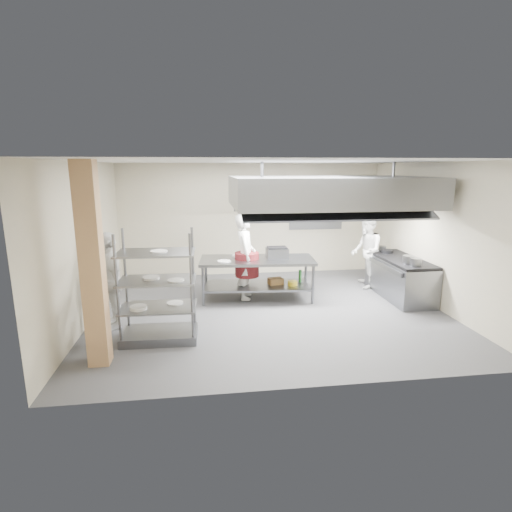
{
  "coord_description": "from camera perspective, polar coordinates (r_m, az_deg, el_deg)",
  "views": [
    {
      "loc": [
        -1.32,
        -7.7,
        2.89
      ],
      "look_at": [
        -0.25,
        0.2,
        1.11
      ],
      "focal_mm": 28.0,
      "sensor_mm": 36.0,
      "label": 1
    }
  ],
  "objects": [
    {
      "name": "floor",
      "position": [
        8.33,
        1.9,
        -7.74
      ],
      "size": [
        7.0,
        7.0,
        0.0
      ],
      "primitive_type": "plane",
      "color": "#3D3D40",
      "rests_on": "ground"
    },
    {
      "name": "ceiling",
      "position": [
        7.82,
        2.07,
        13.36
      ],
      "size": [
        7.0,
        7.0,
        0.0
      ],
      "primitive_type": "plane",
      "rotation": [
        3.14,
        0.0,
        0.0
      ],
      "color": "silver",
      "rests_on": "wall_back"
    },
    {
      "name": "wall_back",
      "position": [
        10.87,
        -0.67,
        5.22
      ],
      "size": [
        7.0,
        0.0,
        7.0
      ],
      "primitive_type": "plane",
      "rotation": [
        1.57,
        0.0,
        0.0
      ],
      "color": "#C2B79A",
      "rests_on": "ground"
    },
    {
      "name": "wall_left",
      "position": [
        8.13,
        -23.16,
        1.7
      ],
      "size": [
        0.0,
        6.0,
        6.0
      ],
      "primitive_type": "plane",
      "rotation": [
        1.57,
        0.0,
        1.57
      ],
      "color": "#C2B79A",
      "rests_on": "ground"
    },
    {
      "name": "wall_right",
      "position": [
        9.19,
        24.06,
        2.77
      ],
      "size": [
        0.0,
        6.0,
        6.0
      ],
      "primitive_type": "plane",
      "rotation": [
        1.57,
        0.0,
        -1.57
      ],
      "color": "#C2B79A",
      "rests_on": "ground"
    },
    {
      "name": "column",
      "position": [
        6.17,
        -22.34,
        -1.4
      ],
      "size": [
        0.3,
        0.3,
        3.0
      ],
      "primitive_type": "cube",
      "color": "#AB8057",
      "rests_on": "floor"
    },
    {
      "name": "exhaust_hood",
      "position": [
        8.53,
        10.32,
        9.07
      ],
      "size": [
        4.0,
        2.5,
        0.6
      ],
      "primitive_type": "cube",
      "color": "slate",
      "rests_on": "ceiling"
    },
    {
      "name": "hood_strip_a",
      "position": [
        8.32,
        4.28,
        6.95
      ],
      "size": [
        1.6,
        0.12,
        0.04
      ],
      "primitive_type": "cube",
      "color": "white",
      "rests_on": "exhaust_hood"
    },
    {
      "name": "hood_strip_b",
      "position": [
        8.87,
        15.82,
        6.86
      ],
      "size": [
        1.6,
        0.12,
        0.04
      ],
      "primitive_type": "cube",
      "color": "white",
      "rests_on": "exhaust_hood"
    },
    {
      "name": "wall_shelf",
      "position": [
        11.08,
        8.75,
        5.21
      ],
      "size": [
        1.5,
        0.28,
        0.04
      ],
      "primitive_type": "cube",
      "color": "slate",
      "rests_on": "wall_back"
    },
    {
      "name": "island",
      "position": [
        8.93,
        0.17,
        -3.26
      ],
      "size": [
        2.58,
        1.24,
        0.91
      ],
      "primitive_type": null,
      "rotation": [
        0.0,
        0.0,
        -0.08
      ],
      "color": "gray",
      "rests_on": "floor"
    },
    {
      "name": "island_worktop",
      "position": [
        8.82,
        0.18,
        -0.6
      ],
      "size": [
        2.58,
        1.24,
        0.06
      ],
      "primitive_type": "cube",
      "rotation": [
        0.0,
        0.0,
        -0.08
      ],
      "color": "slate",
      "rests_on": "island"
    },
    {
      "name": "island_undershelf",
      "position": [
        8.97,
        0.17,
        -4.21
      ],
      "size": [
        2.37,
        1.12,
        0.04
      ],
      "primitive_type": "cube",
      "rotation": [
        0.0,
        0.0,
        -0.08
      ],
      "color": "slate",
      "rests_on": "island"
    },
    {
      "name": "pass_rack",
      "position": [
        6.88,
        -13.88,
        -4.24
      ],
      "size": [
        1.28,
        0.77,
        1.89
      ],
      "primitive_type": null,
      "rotation": [
        0.0,
        0.0,
        -0.03
      ],
      "color": "gray",
      "rests_on": "floor"
    },
    {
      "name": "cooking_range",
      "position": [
        9.63,
        19.81,
        -3.06
      ],
      "size": [
        0.8,
        2.0,
        0.84
      ],
      "primitive_type": "cube",
      "color": "slate",
      "rests_on": "floor"
    },
    {
      "name": "range_top",
      "position": [
        9.52,
        20.01,
        -0.45
      ],
      "size": [
        0.78,
        1.96,
        0.06
      ],
      "primitive_type": "cube",
      "color": "black",
      "rests_on": "cooking_range"
    },
    {
      "name": "chef_head",
      "position": [
        8.85,
        -1.55,
        -0.05
      ],
      "size": [
        0.51,
        0.73,
        1.91
      ],
      "primitive_type": "imported",
      "rotation": [
        0.0,
        0.0,
        1.49
      ],
      "color": "silver",
      "rests_on": "floor"
    },
    {
      "name": "chef_line",
      "position": [
        10.04,
        15.45,
        0.64
      ],
      "size": [
        0.88,
        1.01,
        1.79
      ],
      "primitive_type": "imported",
      "rotation": [
        0.0,
        0.0,
        -1.83
      ],
      "color": "white",
      "rests_on": "floor"
    },
    {
      "name": "chef_plating",
      "position": [
        7.7,
        -20.06,
        -3.26
      ],
      "size": [
        0.81,
        1.13,
        1.78
      ],
      "primitive_type": "imported",
      "rotation": [
        0.0,
        0.0,
        -1.16
      ],
      "color": "silver",
      "rests_on": "floor"
    },
    {
      "name": "griddle",
      "position": [
        8.87,
        3.03,
        0.41
      ],
      "size": [
        0.47,
        0.37,
        0.23
      ],
      "primitive_type": "cube",
      "rotation": [
        0.0,
        0.0,
        -0.0
      ],
      "color": "slate",
      "rests_on": "island_worktop"
    },
    {
      "name": "wicker_basket",
      "position": [
        8.99,
        2.81,
        -3.6
      ],
      "size": [
        0.35,
        0.27,
        0.14
      ],
      "primitive_type": "cube",
      "rotation": [
        0.0,
        0.0,
        0.19
      ],
      "color": "olive",
      "rests_on": "island_undershelf"
    },
    {
      "name": "stockpot",
      "position": [
        9.02,
        20.97,
        -0.47
      ],
      "size": [
        0.25,
        0.25,
        0.17
      ],
      "primitive_type": "cylinder",
      "color": "gray",
      "rests_on": "range_top"
    },
    {
      "name": "plate_stack",
      "position": [
        6.98,
        -13.73,
        -6.92
      ],
      "size": [
        0.28,
        0.28,
        0.05
      ],
      "primitive_type": "cylinder",
      "color": "silver",
      "rests_on": "pass_rack"
    }
  ]
}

